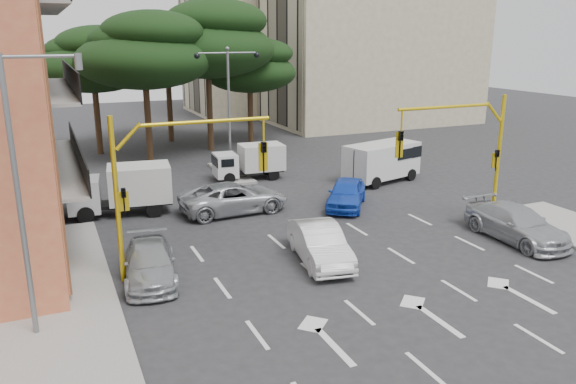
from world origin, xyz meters
The scene contains 21 objects.
ground centered at (0.00, 0.00, 0.00)m, with size 120.00×120.00×0.00m, color #28282B.
median_strip centered at (0.00, 16.00, 0.07)m, with size 1.40×6.00×0.15m, color gray.
apartment_beige_near centered at (19.95, 32.00, 9.35)m, with size 20.20×12.15×18.70m.
apartment_beige_far centered at (12.95, 44.00, 8.35)m, with size 16.20×12.15×16.70m.
pine_left_near centered at (-3.94, 21.96, 7.60)m, with size 9.15×9.15×10.23m.
pine_center centered at (1.06, 23.96, 8.30)m, with size 9.98×9.98×11.16m.
pine_left_far centered at (-6.94, 25.96, 6.91)m, with size 8.32×8.32×9.30m.
pine_right centered at (5.06, 25.96, 6.22)m, with size 7.49×7.49×8.37m.
pine_back centered at (-0.94, 28.96, 7.60)m, with size 9.15×9.15×10.23m.
signal_mast_right centered at (6.80, 1.99, 3.88)m, with size 5.79×0.37×6.00m.
signal_mast_left centered at (-6.80, 1.99, 3.88)m, with size 5.79×0.37×6.00m.
street_lamp_left centered at (-11.29, -1.00, 4.72)m, with size 2.08×0.20×8.00m.
street_lamp_center centered at (0.00, 16.00, 5.43)m, with size 4.16×0.36×7.77m.
car_white_hatch centered at (-1.28, 0.78, 0.75)m, with size 1.58×4.53×1.49m, color silver.
car_blue_compact centered at (3.26, 6.75, 0.73)m, with size 1.73×4.30×1.46m, color blue.
car_silver_wagon centered at (-7.67, 1.74, 0.64)m, with size 1.80×4.44×1.29m, color #9EA1A6.
car_silver_cross_a centered at (-2.33, 8.22, 0.75)m, with size 2.50×5.42×1.51m, color #AEB1B7.
car_silver_parked centered at (7.60, -0.44, 0.74)m, with size 2.07×5.10×1.48m, color #A7AAAF.
van_white centered at (7.79, 10.52, 1.19)m, with size 2.15×4.74×2.37m, color silver, non-canonical shape.
box_truck_a centered at (-7.51, 10.09, 1.22)m, with size 2.08×4.96×2.44m, color silver, non-canonical shape.
box_truck_b centered at (0.66, 14.26, 1.07)m, with size 1.82×4.34×2.13m, color white, non-canonical shape.
Camera 1 is at (-10.61, -17.53, 8.59)m, focal length 35.00 mm.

